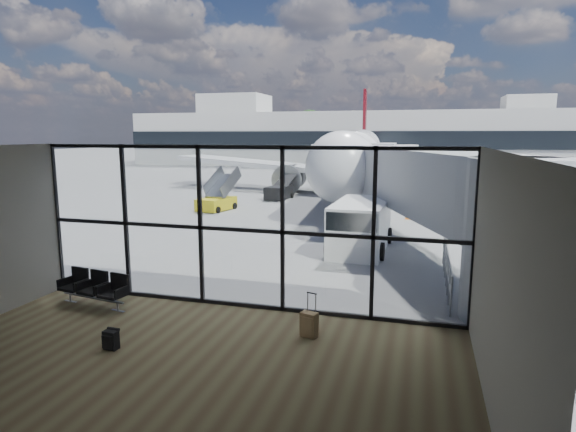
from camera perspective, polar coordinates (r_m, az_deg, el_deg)
The scene contains 22 objects.
ground at distance 52.49m, azimuth 10.52°, elevation 4.29°, with size 220.00×220.00×0.00m, color slate.
lounge_shell at distance 8.92m, azimuth -17.00°, elevation -4.56°, with size 12.02×8.01×4.51m.
glass_curtain_wall at distance 13.20m, azimuth -5.65°, elevation -1.43°, with size 12.10×0.12×4.50m.
jet_bridge at distance 19.23m, azimuth 16.14°, elevation 3.27°, with size 8.00×16.50×4.33m.
apron_railing at distance 16.09m, azimuth 18.34°, elevation -5.44°, with size 0.06×5.46×1.11m.
far_terminal at distance 74.22m, azimuth 11.77°, elevation 9.04°, with size 80.00×12.20×11.00m.
tree_0 at distance 97.67m, azimuth -15.08°, elevation 9.26°, with size 4.95×4.95×7.12m.
tree_1 at distance 94.76m, azimuth -11.93°, elevation 9.76°, with size 5.61×5.61×8.07m.
tree_2 at distance 92.14m, azimuth -8.58°, elevation 10.25°, with size 6.27×6.27×9.03m.
tree_3 at distance 89.85m, azimuth -5.02°, elevation 9.55°, with size 4.95×4.95×7.12m.
tree_4 at distance 87.91m, azimuth -1.31°, elevation 9.98°, with size 5.61×5.61×8.07m.
tree_5 at distance 86.35m, azimuth 2.57°, elevation 10.39°, with size 6.27×6.27×9.03m.
seating_row at distance 14.72m, azimuth -21.83°, elevation -7.77°, with size 2.19×0.93×0.98m.
backpack at distance 11.81m, azimuth -20.28°, elevation -13.60°, with size 0.33×0.31×0.48m.
suitcase at distance 11.70m, azimuth 2.49°, elevation -12.71°, with size 0.45×0.37×1.07m.
airliner at distance 41.90m, azimuth 8.20°, elevation 7.16°, with size 33.03×38.34×9.88m.
service_van at distance 20.08m, azimuth 8.55°, elevation -1.15°, with size 2.37×4.72×2.03m.
belt_loader at distance 35.88m, azimuth -0.99°, elevation 2.94°, with size 1.71×3.80×1.70m.
mobile_stairs at distance 30.94m, azimuth -8.41°, elevation 1.67°, with size 2.08×3.32×2.18m.
traffic_cone_a at distance 24.74m, azimuth 9.46°, elevation -0.89°, with size 0.44×0.44×0.63m.
traffic_cone_b at distance 27.06m, azimuth 9.05°, elevation -0.06°, with size 0.38×0.38×0.54m.
traffic_cone_c at distance 28.21m, azimuth 14.10°, elevation 0.20°, with size 0.41×0.41×0.58m.
Camera 1 is at (4.75, -12.05, 4.78)m, focal length 30.00 mm.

